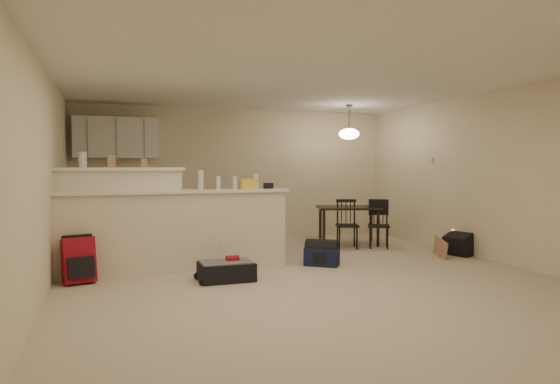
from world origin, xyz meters
name	(u,v)px	position (x,y,z in m)	size (l,w,h in m)	color
room	(306,179)	(0.00, 0.00, 1.25)	(7.00, 7.02, 2.50)	beige
breakfast_bar	(156,226)	(-1.76, 0.98, 0.61)	(3.08, 0.58, 1.39)	beige
upper_cabinets	(116,138)	(-2.20, 3.32, 1.90)	(1.40, 0.34, 0.70)	white
kitchen_counter	(130,221)	(-2.00, 3.19, 0.45)	(1.80, 0.60, 0.90)	white
thermostat	(431,161)	(2.98, 1.55, 1.50)	(0.02, 0.12, 0.12)	beige
jar	(83,160)	(-2.65, 1.12, 1.49)	(0.10, 0.10, 0.20)	silver
cereal_box	(112,161)	(-2.30, 1.12, 1.47)	(0.10, 0.07, 0.16)	#AD7A59
small_box	(144,163)	(-1.89, 1.12, 1.45)	(0.08, 0.06, 0.12)	#AD7A59
bottle_a	(201,180)	(-1.16, 0.90, 1.22)	(0.07, 0.07, 0.26)	silver
bottle_b	(218,183)	(-0.92, 0.90, 1.18)	(0.06, 0.06, 0.18)	silver
bag_lump	(248,184)	(-0.50, 0.90, 1.16)	(0.22, 0.18, 0.14)	#AD7A59
pouch	(268,186)	(-0.20, 0.90, 1.13)	(0.12, 0.10, 0.08)	#AD7A59
extra_item_x	(256,181)	(-0.39, 0.90, 1.20)	(0.07, 0.07, 0.21)	silver
extra_item_y	(235,182)	(-0.69, 0.90, 1.18)	(0.06, 0.06, 0.18)	silver
dining_table	(348,211)	(1.72, 2.20, 0.60)	(1.26, 1.03, 0.68)	black
pendant_lamp	(349,133)	(1.72, 2.20, 1.99)	(0.36, 0.36, 0.62)	brown
dining_chair_near	(347,224)	(1.51, 1.84, 0.42)	(0.36, 0.35, 0.83)	black
dining_chair_far	(379,224)	(2.04, 1.69, 0.41)	(0.36, 0.34, 0.81)	black
suitcase	(226,272)	(-0.99, 0.14, 0.11)	(0.66, 0.43, 0.22)	black
red_backpack	(79,261)	(-2.70, 0.61, 0.27)	(0.36, 0.23, 0.54)	maroon
navy_duffel	(322,257)	(0.50, 0.61, 0.13)	(0.47, 0.26, 0.26)	#121839
black_daypack	(459,245)	(2.85, 0.61, 0.17)	(0.39, 0.27, 0.34)	black
cardboard_sheet	(440,248)	(2.44, 0.53, 0.15)	(0.39, 0.02, 0.30)	#AD7A59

